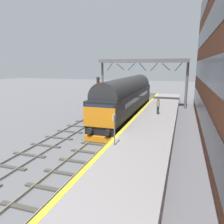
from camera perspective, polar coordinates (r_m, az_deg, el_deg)
name	(u,v)px	position (r m, az deg, el deg)	size (l,w,h in m)	color
ground_plane	(110,133)	(20.01, -0.59, -5.43)	(140.00, 140.00, 0.00)	slate
track_main	(110,132)	(20.00, -0.59, -5.27)	(2.50, 60.00, 0.15)	gray
track_adjacent_west	(74,129)	(21.36, -9.73, -4.31)	(2.50, 60.00, 0.15)	gray
station_platform	(150,131)	(19.07, 9.75, -4.92)	(4.00, 44.00, 1.01)	gray
diesel_locomotive	(127,97)	(25.13, 3.80, 3.94)	(2.74, 17.66, 4.68)	black
signal_post_near	(98,87)	(32.56, -3.60, 6.41)	(0.44, 0.22, 4.31)	gray
platform_number_sign	(114,125)	(13.80, 0.62, -3.42)	(0.10, 0.44, 1.99)	slate
waiting_passenger	(158,105)	(23.25, 11.88, 1.84)	(0.45, 0.48, 1.64)	#2A3436
overhead_footbridge	(143,64)	(32.79, 7.96, 12.34)	(12.87, 2.00, 6.88)	slate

